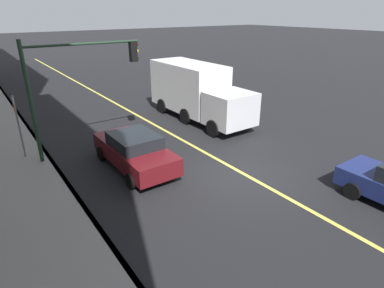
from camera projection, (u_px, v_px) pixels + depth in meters
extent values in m
plane|color=black|center=(245.00, 175.00, 12.80)|extent=(200.00, 200.00, 0.00)
cube|color=gray|center=(51.00, 246.00, 8.83)|extent=(80.00, 2.83, 0.15)
cube|color=slate|center=(98.00, 228.00, 9.55)|extent=(80.00, 0.16, 0.15)
cube|color=#D8CC4C|center=(245.00, 175.00, 12.80)|extent=(80.00, 0.16, 0.01)
cube|color=#591116|center=(135.00, 153.00, 13.19)|extent=(4.55, 1.82, 0.71)
cube|color=black|center=(134.00, 140.00, 12.89)|extent=(2.04, 1.67, 0.49)
cylinder|color=black|center=(101.00, 153.00, 13.98)|extent=(0.60, 0.22, 0.60)
cylinder|color=black|center=(138.00, 144.00, 14.93)|extent=(0.60, 0.22, 0.60)
cylinder|color=black|center=(131.00, 181.00, 11.72)|extent=(0.60, 0.22, 0.60)
cylinder|color=black|center=(172.00, 168.00, 12.67)|extent=(0.60, 0.22, 0.60)
cylinder|color=black|center=(377.00, 177.00, 11.99)|extent=(0.60, 0.22, 0.60)
cylinder|color=black|center=(353.00, 191.00, 11.08)|extent=(0.60, 0.22, 0.60)
cube|color=silver|center=(230.00, 109.00, 16.74)|extent=(2.09, 2.30, 1.72)
cube|color=silver|center=(188.00, 86.00, 19.41)|extent=(5.24, 2.30, 2.74)
cylinder|color=black|center=(244.00, 120.00, 17.66)|extent=(0.90, 0.28, 0.90)
cylinder|color=black|center=(213.00, 128.00, 16.48)|extent=(0.90, 0.28, 0.90)
cylinder|color=black|center=(191.00, 101.00, 21.51)|extent=(0.90, 0.28, 0.90)
cylinder|color=black|center=(163.00, 106.00, 20.33)|extent=(0.90, 0.28, 0.90)
cylinder|color=black|center=(216.00, 110.00, 19.54)|extent=(0.90, 0.28, 0.90)
cylinder|color=black|center=(186.00, 116.00, 18.37)|extent=(0.90, 0.28, 0.90)
cylinder|color=#1E3823|center=(32.00, 106.00, 12.71)|extent=(0.16, 0.16, 5.10)
cylinder|color=#1E3823|center=(84.00, 44.00, 13.12)|extent=(0.10, 4.81, 0.10)
cube|color=black|center=(133.00, 51.00, 14.44)|extent=(0.28, 0.30, 0.90)
sphere|color=#360605|center=(136.00, 44.00, 14.42)|extent=(0.18, 0.18, 0.18)
sphere|color=gold|center=(137.00, 51.00, 14.54)|extent=(0.18, 0.18, 0.18)
sphere|color=black|center=(137.00, 58.00, 14.66)|extent=(0.18, 0.18, 0.18)
cylinder|color=slate|center=(20.00, 129.00, 13.59)|extent=(0.08, 0.08, 2.86)
cube|color=white|center=(13.00, 101.00, 13.10)|extent=(0.60, 0.02, 0.20)
cube|color=#DB5919|center=(15.00, 109.00, 13.24)|extent=(0.44, 0.02, 0.28)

